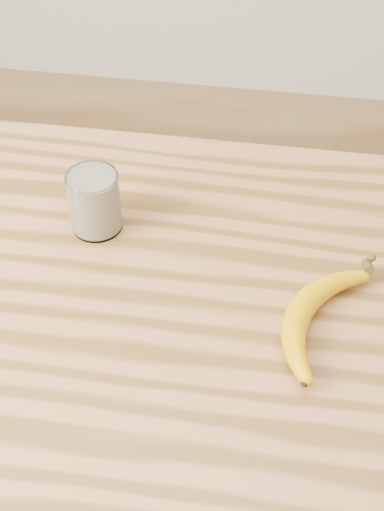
# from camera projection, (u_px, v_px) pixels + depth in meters

# --- Properties ---
(room) EXTENTS (4.04, 4.04, 2.70)m
(room) POSITION_uv_depth(u_px,v_px,m) (49.00, 6.00, 0.75)
(room) COLOR olive
(room) RESTS_ON ground
(table) EXTENTS (1.20, 0.80, 0.90)m
(table) POSITION_uv_depth(u_px,v_px,m) (100.00, 342.00, 1.16)
(table) COLOR #A16A3C
(table) RESTS_ON ground
(smoothie_glass) EXTENTS (0.08, 0.08, 0.10)m
(smoothie_glass) POSITION_uv_depth(u_px,v_px,m) (94.00, 201.00, 1.13)
(smoothie_glass) COLOR white
(smoothie_glass) RESTS_ON table
(banana) EXTENTS (0.22, 0.34, 0.04)m
(banana) POSITION_uv_depth(u_px,v_px,m) (300.00, 309.00, 1.02)
(banana) COLOR #CC9400
(banana) RESTS_ON table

